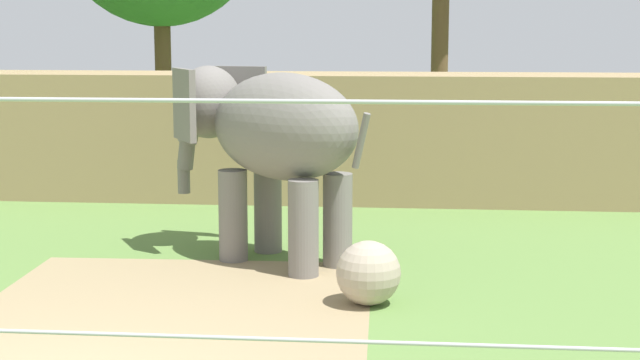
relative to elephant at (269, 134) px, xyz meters
The scene contains 4 objects.
dirt_patch 3.09m from the elephant, 108.10° to the right, with size 4.57×4.58×0.01m, color #937F5B.
embankment_wall 5.11m from the elephant, 103.90° to the left, with size 36.00×1.80×2.37m, color #997F56.
elephant is the anchor object (origin of this frame).
enrichment_ball 2.88m from the elephant, 54.48° to the right, with size 0.77×0.77×0.77m, color tan.
Camera 1 is at (3.13, -7.41, 3.25)m, focal length 53.48 mm.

